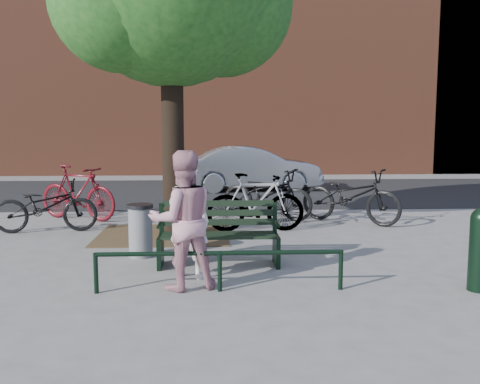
{
  "coord_description": "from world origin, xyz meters",
  "views": [
    {
      "loc": [
        -0.07,
        -7.57,
        2.04
      ],
      "look_at": [
        0.36,
        1.0,
        0.95
      ],
      "focal_mm": 40.0,
      "sensor_mm": 36.0,
      "label": 1
    }
  ],
  "objects": [
    {
      "name": "bicycle_b",
      "position": [
        -2.98,
        3.94,
        0.59
      ],
      "size": [
        2.01,
        1.39,
        1.19
      ],
      "primitive_type": "imported",
      "rotation": [
        0.0,
        0.0,
        1.1
      ],
      "color": "#4F0B12",
      "rests_on": "ground"
    },
    {
      "name": "litter_bin",
      "position": [
        -1.2,
        0.6,
        0.42
      ],
      "size": [
        0.4,
        0.4,
        0.82
      ],
      "color": "gray",
      "rests_on": "ground"
    },
    {
      "name": "bicycle_e",
      "position": [
        2.77,
        3.27,
        0.57
      ],
      "size": [
        2.19,
        1.9,
        1.14
      ],
      "primitive_type": "imported",
      "rotation": [
        0.0,
        0.0,
        0.93
      ],
      "color": "black",
      "rests_on": "ground"
    },
    {
      "name": "road",
      "position": [
        0.0,
        8.5,
        0.01
      ],
      "size": [
        40.0,
        7.0,
        0.01
      ],
      "primitive_type": "cube",
      "color": "black",
      "rests_on": "ground"
    },
    {
      "name": "bicycle_d",
      "position": [
        0.73,
        2.48,
        0.56
      ],
      "size": [
        1.89,
        0.6,
        1.12
      ],
      "primitive_type": "imported",
      "rotation": [
        0.0,
        0.0,
        1.61
      ],
      "color": "gray",
      "rests_on": "ground"
    },
    {
      "name": "park_bench",
      "position": [
        -0.0,
        0.08,
        0.48
      ],
      "size": [
        1.74,
        0.54,
        0.97
      ],
      "color": "black",
      "rests_on": "ground"
    },
    {
      "name": "bicycle_a",
      "position": [
        -3.26,
        2.62,
        0.5
      ],
      "size": [
        1.98,
        0.91,
        1.0
      ],
      "primitive_type": "imported",
      "rotation": [
        0.0,
        0.0,
        1.7
      ],
      "color": "black",
      "rests_on": "ground"
    },
    {
      "name": "bicycle_c",
      "position": [
        1.09,
        3.86,
        0.55
      ],
      "size": [
        2.18,
        1.65,
        1.1
      ],
      "primitive_type": "imported",
      "rotation": [
        0.0,
        0.0,
        1.06
      ],
      "color": "black",
      "rests_on": "ground"
    },
    {
      "name": "ground",
      "position": [
        0.0,
        0.0,
        0.0
      ],
      "size": [
        90.0,
        90.0,
        0.0
      ],
      "primitive_type": "plane",
      "color": "gray",
      "rests_on": "ground"
    },
    {
      "name": "guard_railing",
      "position": [
        0.0,
        -1.2,
        0.4
      ],
      "size": [
        3.06,
        0.06,
        0.51
      ],
      "color": "black",
      "rests_on": "ground"
    },
    {
      "name": "person_left",
      "position": [
        -0.4,
        -0.58,
        0.77
      ],
      "size": [
        0.66,
        0.55,
        1.54
      ],
      "primitive_type": "imported",
      "rotation": [
        0.0,
        0.0,
        2.76
      ],
      "color": "white",
      "rests_on": "ground"
    },
    {
      "name": "townhouse_row",
      "position": [
        0.17,
        16.0,
        6.25
      ],
      "size": [
        45.0,
        4.0,
        14.0
      ],
      "color": "brown",
      "rests_on": "ground"
    },
    {
      "name": "person_right",
      "position": [
        -0.45,
        -1.05,
        0.86
      ],
      "size": [
        0.98,
        0.85,
        1.73
      ],
      "primitive_type": "imported",
      "rotation": [
        0.0,
        0.0,
        3.4
      ],
      "color": "#C08490",
      "rests_on": "ground"
    },
    {
      "name": "parked_car",
      "position": [
        1.13,
        8.88,
        0.69
      ],
      "size": [
        4.29,
        1.84,
        1.37
      ],
      "primitive_type": "imported",
      "rotation": [
        0.0,
        0.0,
        1.66
      ],
      "color": "gray",
      "rests_on": "ground"
    },
    {
      "name": "dirt_pit",
      "position": [
        -1.0,
        2.2,
        0.01
      ],
      "size": [
        2.4,
        2.0,
        0.02
      ],
      "primitive_type": "cube",
      "color": "brown",
      "rests_on": "ground"
    }
  ]
}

